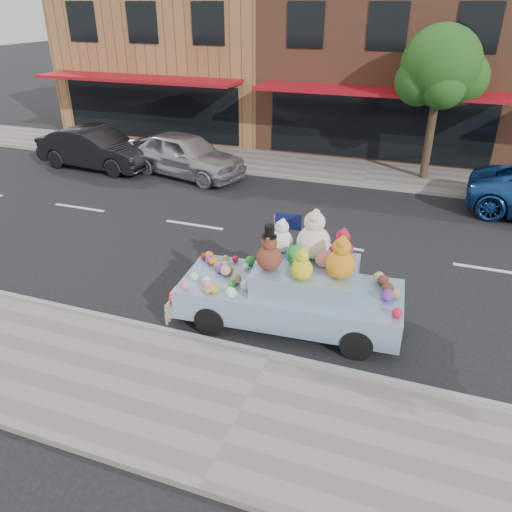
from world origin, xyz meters
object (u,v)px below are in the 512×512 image
at_px(car_silver, 185,155).
at_px(street_tree, 441,73).
at_px(car_dark, 96,148).
at_px(art_car, 293,287).

bearing_deg(car_silver, street_tree, -59.60).
height_order(car_silver, car_dark, car_silver).
height_order(street_tree, car_dark, street_tree).
relative_size(street_tree, art_car, 1.14).
relative_size(street_tree, car_dark, 1.12).
distance_m(street_tree, car_silver, 9.17).
bearing_deg(street_tree, car_dark, -167.04).
xyz_separation_m(street_tree, art_car, (-1.99, -10.31, -2.88)).
bearing_deg(car_dark, street_tree, -72.10).
bearing_deg(car_dark, car_silver, -80.30).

